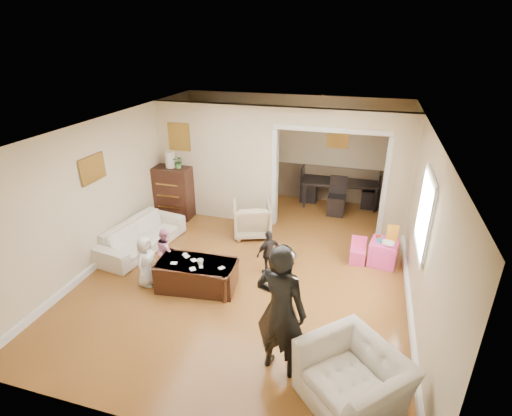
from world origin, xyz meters
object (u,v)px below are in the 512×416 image
(play_table, at_px, (383,253))
(armchair_back, at_px, (252,219))
(dining_table, at_px, (339,191))
(child_kneel_a, at_px, (146,261))
(dresser, at_px, (173,192))
(sofa, at_px, (142,236))
(coffee_cup, at_px, (200,262))
(table_lamp, at_px, (170,159))
(armchair_front, at_px, (353,379))
(adult_person, at_px, (281,311))
(cyan_cup, at_px, (379,240))
(child_kneel_b, at_px, (167,251))
(child_toddler, at_px, (269,253))

(play_table, bearing_deg, armchair_back, 170.68)
(dining_table, relative_size, child_kneel_a, 2.07)
(dresser, height_order, child_kneel_a, dresser)
(sofa, xyz_separation_m, play_table, (4.59, 0.75, -0.05))
(armchair_back, bearing_deg, coffee_cup, 63.72)
(table_lamp, relative_size, child_kneel_a, 0.40)
(table_lamp, height_order, child_kneel_a, table_lamp)
(armchair_front, bearing_deg, adult_person, -152.03)
(adult_person, bearing_deg, cyan_cup, -98.37)
(coffee_cup, bearing_deg, adult_person, -38.09)
(child_kneel_a, height_order, child_kneel_b, child_kneel_a)
(sofa, distance_m, adult_person, 4.04)
(child_kneel_b, bearing_deg, adult_person, -150.74)
(table_lamp, relative_size, adult_person, 0.20)
(adult_person, distance_m, child_kneel_a, 2.86)
(armchair_front, relative_size, child_toddler, 1.31)
(armchair_back, distance_m, child_kneel_a, 2.54)
(sofa, relative_size, table_lamp, 5.36)
(cyan_cup, bearing_deg, armchair_front, -94.72)
(dresser, height_order, adult_person, adult_person)
(dining_table, bearing_deg, child_toddler, -111.09)
(armchair_front, height_order, child_kneel_b, child_kneel_b)
(sofa, height_order, armchair_front, armchair_front)
(table_lamp, xyz_separation_m, coffee_cup, (1.77, -2.53, -0.84))
(play_table, relative_size, cyan_cup, 5.99)
(coffee_cup, relative_size, child_kneel_b, 0.13)
(armchair_back, bearing_deg, dresser, -30.89)
(sofa, distance_m, child_kneel_b, 1.08)
(sofa, bearing_deg, child_kneel_b, -115.17)
(armchair_front, height_order, dresser, dresser)
(armchair_front, bearing_deg, child_toddler, 168.53)
(dining_table, bearing_deg, child_kneel_b, -130.49)
(coffee_cup, relative_size, adult_person, 0.06)
(armchair_back, xyz_separation_m, dresser, (-2.01, 0.39, 0.24))
(table_lamp, height_order, coffee_cup, table_lamp)
(armchair_front, relative_size, play_table, 2.30)
(sofa, bearing_deg, adult_person, -114.81)
(sofa, distance_m, dining_table, 4.88)
(cyan_cup, distance_m, child_kneel_b, 3.83)
(armchair_front, height_order, cyan_cup, armchair_front)
(sofa, xyz_separation_m, armchair_back, (1.92, 1.18, 0.08))
(cyan_cup, height_order, adult_person, adult_person)
(armchair_back, distance_m, child_kneel_b, 2.07)
(table_lamp, distance_m, adult_person, 5.12)
(armchair_back, xyz_separation_m, cyan_cup, (2.56, -0.49, 0.14))
(armchair_front, xyz_separation_m, dresser, (-4.31, 4.07, 0.24))
(child_kneel_b, bearing_deg, coffee_cup, -140.57)
(coffee_cup, xyz_separation_m, child_kneel_a, (-0.95, -0.10, -0.08))
(adult_person, bearing_deg, child_toddler, -58.44)
(armchair_back, relative_size, dining_table, 0.42)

